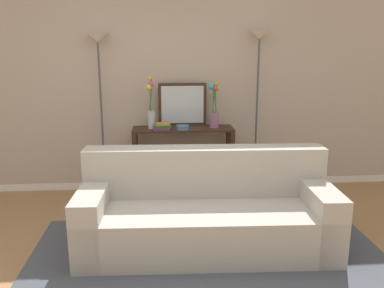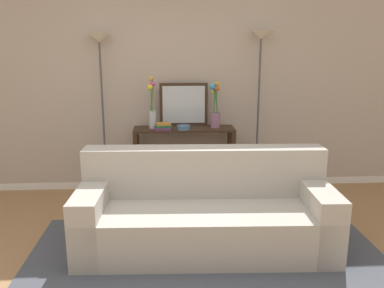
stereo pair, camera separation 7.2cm
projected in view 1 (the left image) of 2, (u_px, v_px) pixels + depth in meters
The scene contains 12 objects.
back_wall at pixel (161, 73), 4.99m from camera, with size 12.00×0.15×2.94m.
area_rug at pixel (208, 254), 3.56m from camera, with size 3.11×1.61×0.01m.
couch at pixel (206, 214), 3.64m from camera, with size 2.27×0.94×0.88m.
console_table at pixel (183, 149), 4.91m from camera, with size 1.21×0.35×0.84m.
floor_lamp_left at pixel (99, 70), 4.70m from camera, with size 0.28×0.28×1.94m.
floor_lamp_right at pixel (258, 67), 4.84m from camera, with size 0.28×0.28×1.98m.
wall_mirror at pixel (182, 105), 4.93m from camera, with size 0.59×0.02×0.52m.
vase_tall_flowers at pixel (151, 109), 4.76m from camera, with size 0.09×0.12×0.62m.
vase_short_flowers at pixel (214, 111), 4.82m from camera, with size 0.13×0.12×0.56m.
fruit_bowl at pixel (183, 127), 4.74m from camera, with size 0.16×0.16×0.05m.
book_stack at pixel (163, 127), 4.73m from camera, with size 0.20×0.14×0.08m.
book_row_under_console at pixel (165, 190), 5.01m from camera, with size 0.54×0.18×0.13m.
Camera 1 is at (-0.02, -2.72, 1.79)m, focal length 37.68 mm.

